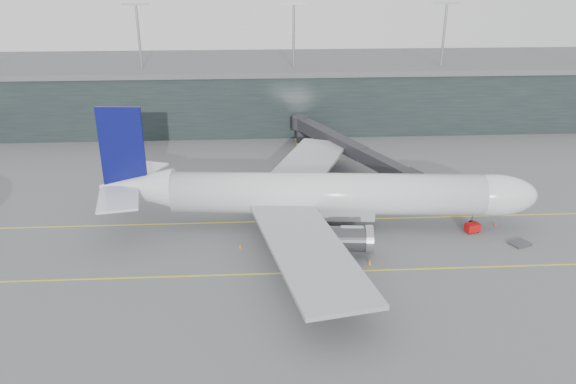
{
  "coord_description": "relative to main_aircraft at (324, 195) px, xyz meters",
  "views": [
    {
      "loc": [
        -4.18,
        -83.92,
        37.86
      ],
      "look_at": [
        0.59,
        -4.0,
        4.94
      ],
      "focal_mm": 35.0,
      "sensor_mm": 36.0,
      "label": 1
    }
  ],
  "objects": [
    {
      "name": "main_aircraft",
      "position": [
        0.0,
        0.0,
        0.0
      ],
      "size": [
        66.32,
        62.11,
        18.59
      ],
      "rotation": [
        0.0,
        0.0,
        -0.08
      ],
      "color": "silver",
      "rests_on": "ground"
    },
    {
      "name": "cone_nose",
      "position": [
        26.65,
        -1.53,
        -4.86
      ],
      "size": [
        0.45,
        0.45,
        0.71
      ],
      "primitive_type": "cone",
      "color": "#E73E0C",
      "rests_on": "ground"
    },
    {
      "name": "baggage_dolly",
      "position": [
        27.67,
        -7.85,
        -5.05
      ],
      "size": [
        3.42,
        3.14,
        0.28
      ],
      "primitive_type": "cube",
      "rotation": [
        0.0,
        0.0,
        0.42
      ],
      "color": "#3B3A40",
      "rests_on": "ground"
    },
    {
      "name": "cone_wing_stbd",
      "position": [
        4.88,
        -12.25,
        -4.86
      ],
      "size": [
        0.45,
        0.45,
        0.72
      ],
      "primitive_type": "cone",
      "color": "orange",
      "rests_on": "ground"
    },
    {
      "name": "uld_b",
      "position": [
        -7.42,
        16.99,
        -4.23
      ],
      "size": [
        2.27,
        1.91,
        1.88
      ],
      "rotation": [
        0.0,
        0.0,
        0.13
      ],
      "color": "#353539",
      "rests_on": "ground"
    },
    {
      "name": "taxiline_b",
      "position": [
        -5.92,
        -13.97,
        -5.21
      ],
      "size": [
        160.0,
        0.25,
        0.02
      ],
      "primitive_type": "cube",
      "color": "yellow",
      "rests_on": "ground"
    },
    {
      "name": "cone_wing_port",
      "position": [
        2.76,
        18.23,
        -4.87
      ],
      "size": [
        0.43,
        0.43,
        0.69
      ],
      "primitive_type": "cone",
      "color": "#D2410B",
      "rests_on": "ground"
    },
    {
      "name": "taxiline_lead_main",
      "position": [
        -0.92,
        26.03,
        -5.21
      ],
      "size": [
        0.25,
        60.0,
        0.02
      ],
      "primitive_type": "cube",
      "color": "yellow",
      "rests_on": "ground"
    },
    {
      "name": "uld_a",
      "position": [
        -10.09,
        15.4,
        -4.38
      ],
      "size": [
        2.0,
        1.72,
        1.59
      ],
      "rotation": [
        0.0,
        0.0,
        -0.2
      ],
      "color": "#353539",
      "rests_on": "ground"
    },
    {
      "name": "ground",
      "position": [
        -5.92,
        6.03,
        -5.22
      ],
      "size": [
        320.0,
        320.0,
        0.0
      ],
      "primitive_type": "plane",
      "color": "#5E5E63",
      "rests_on": "ground"
    },
    {
      "name": "jet_bridge",
      "position": [
        9.06,
        28.05,
        -0.71
      ],
      "size": [
        18.1,
        43.0,
        6.02
      ],
      "rotation": [
        0.0,
        0.0,
        0.4
      ],
      "color": "#28282C",
      "rests_on": "ground"
    },
    {
      "name": "terminal",
      "position": [
        -5.92,
        64.03,
        2.4
      ],
      "size": [
        240.0,
        36.0,
        29.0
      ],
      "color": "black",
      "rests_on": "ground"
    },
    {
      "name": "taxiline_a",
      "position": [
        -5.92,
        2.03,
        -5.21
      ],
      "size": [
        160.0,
        0.25,
        0.02
      ],
      "primitive_type": "cube",
      "color": "yellow",
      "rests_on": "ground"
    },
    {
      "name": "uld_c",
      "position": [
        -7.25,
        17.7,
        -4.27
      ],
      "size": [
        2.45,
        2.26,
        1.8
      ],
      "rotation": [
        0.0,
        0.0,
        0.43
      ],
      "color": "#353539",
      "rests_on": "ground"
    },
    {
      "name": "gse_cart",
      "position": [
        22.2,
        -3.58,
        -4.43
      ],
      "size": [
        2.38,
        1.86,
        1.42
      ],
      "rotation": [
        0.0,
        0.0,
        0.29
      ],
      "color": "#B40D0C",
      "rests_on": "ground"
    },
    {
      "name": "cone_tail",
      "position": [
        -12.69,
        -6.44,
        -4.88
      ],
      "size": [
        0.42,
        0.42,
        0.67
      ],
      "primitive_type": "cone",
      "color": "orange",
      "rests_on": "ground"
    }
  ]
}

